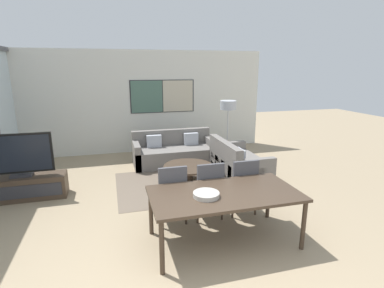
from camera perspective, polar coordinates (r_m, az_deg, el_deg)
name	(u,v)px	position (r m, az deg, el deg)	size (l,w,h in m)	color
wall_back	(140,102)	(8.49, -9.91, 7.89)	(7.18, 0.09, 2.80)	silver
area_rug	(188,183)	(6.27, -0.70, -7.44)	(2.90, 1.99, 0.01)	#706051
tv_console	(24,188)	(6.30, -29.40, -7.23)	(1.47, 0.45, 0.43)	#423326
television	(19,155)	(6.12, -30.09, -1.90)	(1.12, 0.20, 0.79)	#2D2D33
sofa_main	(174,152)	(7.50, -3.48, -1.62)	(2.00, 0.88, 0.81)	slate
sofa_side	(236,164)	(6.65, 8.45, -3.88)	(0.88, 1.55, 0.81)	slate
coffee_table	(188,170)	(6.17, -0.71, -4.96)	(1.02, 1.02, 0.39)	#423326
dining_table	(224,196)	(4.07, 6.20, -9.89)	(1.98, 1.03, 0.73)	#423326
dining_chair_left	(171,190)	(4.59, -3.95, -8.78)	(0.46, 0.46, 0.94)	#4C4C51
dining_chair_centre	(208,187)	(4.72, 3.06, -8.11)	(0.46, 0.46, 0.94)	#4C4C51
dining_chair_right	(242,183)	(4.93, 9.50, -7.31)	(0.46, 0.46, 0.94)	#4C4C51
fruit_bowl	(206,194)	(3.89, 2.73, -9.55)	(0.34, 0.34, 0.06)	#B7B2A8
floor_lamp	(228,109)	(7.51, 6.90, 6.66)	(0.40, 0.40, 1.54)	#2D2D33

